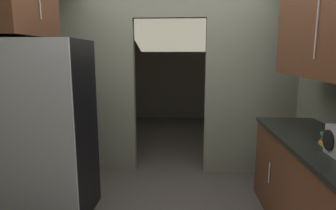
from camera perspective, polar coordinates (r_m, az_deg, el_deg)
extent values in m
cube|color=gray|center=(4.09, -14.15, 5.32)|extent=(1.07, 0.12, 2.66)
cube|color=gray|center=(4.00, 16.25, 5.12)|extent=(1.22, 0.12, 2.66)
cube|color=gray|center=(7.38, 2.40, 7.61)|extent=(3.26, 0.10, 2.66)
cube|color=gray|center=(5.90, -13.56, 6.71)|extent=(0.10, 3.49, 2.66)
cube|color=gray|center=(5.82, 17.89, 6.47)|extent=(0.10, 3.49, 2.66)
cube|color=black|center=(3.12, -22.90, -4.69)|extent=(0.81, 0.65, 1.79)
cube|color=#B7BABC|center=(2.83, -25.93, -6.38)|extent=(0.81, 0.03, 1.79)
cube|color=brown|center=(2.83, 28.74, -16.51)|extent=(0.61, 2.11, 0.88)
cube|color=black|center=(2.66, 29.58, -7.57)|extent=(0.65, 2.11, 0.04)
cylinder|color=#B7BABC|center=(3.09, 19.63, -12.62)|extent=(0.01, 0.01, 0.22)
cylinder|color=#B7BABC|center=(2.49, 27.65, 13.68)|extent=(0.01, 0.01, 0.48)
cylinder|color=black|center=(2.40, 29.45, -6.15)|extent=(0.01, 0.15, 0.15)
cube|color=gold|center=(2.65, 29.63, -6.93)|extent=(0.13, 0.14, 0.03)
cube|color=red|center=(2.65, 29.89, -6.43)|extent=(0.11, 0.15, 0.02)
cube|color=#2D609E|center=(2.65, 29.76, -5.87)|extent=(0.12, 0.13, 0.03)
cube|color=#388C47|center=(2.64, 29.87, -5.33)|extent=(0.13, 0.15, 0.03)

